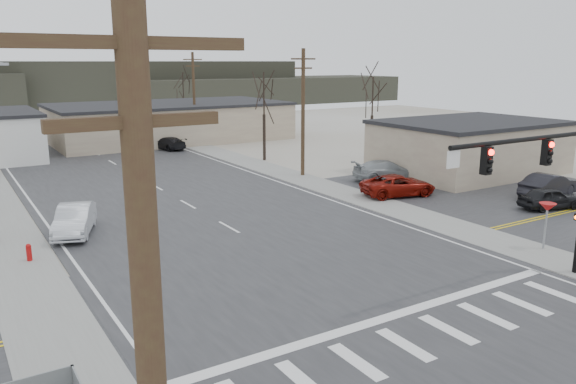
% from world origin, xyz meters
% --- Properties ---
extents(ground, '(140.00, 140.00, 0.00)m').
position_xyz_m(ground, '(0.00, 0.00, 0.00)').
color(ground, beige).
rests_on(ground, ground).
extents(main_road, '(18.00, 110.00, 0.05)m').
position_xyz_m(main_road, '(0.00, 15.00, 0.02)').
color(main_road, '#29292C').
rests_on(main_road, ground).
extents(cross_road, '(90.00, 10.00, 0.04)m').
position_xyz_m(cross_road, '(0.00, 0.00, 0.02)').
color(cross_road, '#29292C').
rests_on(cross_road, ground).
extents(parking_lot, '(18.00, 20.00, 0.03)m').
position_xyz_m(parking_lot, '(20.00, 6.00, 0.02)').
color(parking_lot, '#29292C').
rests_on(parking_lot, ground).
extents(sidewalk_right, '(3.00, 90.00, 0.06)m').
position_xyz_m(sidewalk_right, '(10.60, 20.00, 0.03)').
color(sidewalk_right, gray).
rests_on(sidewalk_right, ground).
extents(traffic_signal_mast, '(8.95, 0.43, 7.20)m').
position_xyz_m(traffic_signal_mast, '(7.89, -6.20, 4.67)').
color(traffic_signal_mast, black).
rests_on(traffic_signal_mast, ground).
extents(fire_hydrant, '(0.24, 0.24, 0.87)m').
position_xyz_m(fire_hydrant, '(-10.20, 8.00, 0.45)').
color(fire_hydrant, '#A50C0C').
rests_on(fire_hydrant, ground).
extents(yield_sign, '(0.80, 0.80, 2.35)m').
position_xyz_m(yield_sign, '(11.50, -3.50, 2.07)').
color(yield_sign, gray).
rests_on(yield_sign, ground).
extents(building_right_far, '(26.30, 14.30, 4.30)m').
position_xyz_m(building_right_far, '(10.00, 44.00, 2.15)').
color(building_right_far, tan).
rests_on(building_right_far, ground).
extents(building_lot, '(14.30, 10.30, 4.30)m').
position_xyz_m(building_lot, '(24.00, 12.00, 2.16)').
color(building_lot, tan).
rests_on(building_lot, ground).
extents(upole_right_a, '(2.20, 0.30, 10.00)m').
position_xyz_m(upole_right_a, '(11.50, 18.00, 5.22)').
color(upole_right_a, '#3F321D').
rests_on(upole_right_a, ground).
extents(upole_right_b, '(2.20, 0.30, 10.00)m').
position_xyz_m(upole_right_b, '(11.50, 40.00, 5.22)').
color(upole_right_b, '#3F321D').
rests_on(upole_right_b, ground).
extents(tree_right_mid, '(3.74, 3.74, 8.33)m').
position_xyz_m(tree_right_mid, '(12.50, 26.00, 5.93)').
color(tree_right_mid, black).
rests_on(tree_right_mid, ground).
extents(tree_right_far, '(3.52, 3.52, 7.84)m').
position_xyz_m(tree_right_far, '(15.00, 52.00, 5.58)').
color(tree_right_far, black).
rests_on(tree_right_far, ground).
extents(tree_lot, '(3.52, 3.52, 7.84)m').
position_xyz_m(tree_lot, '(22.00, 22.00, 5.58)').
color(tree_lot, black).
rests_on(tree_lot, ground).
extents(hill_center, '(80.00, 18.00, 9.00)m').
position_xyz_m(hill_center, '(15.00, 96.00, 4.50)').
color(hill_center, '#333026').
rests_on(hill_center, ground).
extents(hill_right, '(60.00, 18.00, 5.50)m').
position_xyz_m(hill_right, '(50.00, 90.00, 2.75)').
color(hill_right, '#333026').
rests_on(hill_right, ground).
extents(sedan_crossing, '(3.22, 5.01, 1.56)m').
position_xyz_m(sedan_crossing, '(-7.50, 11.22, 0.83)').
color(sedan_crossing, '#B5B9C0').
rests_on(sedan_crossing, main_road).
extents(car_far_a, '(3.01, 4.86, 1.32)m').
position_xyz_m(car_far_a, '(7.01, 36.68, 0.70)').
color(car_far_a, black).
rests_on(car_far_a, main_road).
extents(car_far_b, '(1.77, 3.95, 1.32)m').
position_xyz_m(car_far_b, '(-4.47, 51.65, 0.70)').
color(car_far_b, black).
rests_on(car_far_b, main_road).
extents(car_parked_red, '(5.57, 3.47, 1.44)m').
position_xyz_m(car_parked_red, '(13.17, 8.65, 0.75)').
color(car_parked_red, '#730D06').
rests_on(car_parked_red, parking_lot).
extents(car_parked_dark_a, '(4.27, 2.56, 1.36)m').
position_xyz_m(car_parked_dark_a, '(18.77, 1.03, 0.71)').
color(car_parked_dark_a, black).
rests_on(car_parked_dark_a, parking_lot).
extents(car_parked_dark_b, '(4.99, 2.06, 1.61)m').
position_xyz_m(car_parked_dark_b, '(21.57, 2.99, 0.84)').
color(car_parked_dark_b, black).
rests_on(car_parked_dark_b, parking_lot).
extents(car_parked_silver, '(5.65, 3.54, 1.53)m').
position_xyz_m(car_parked_silver, '(15.97, 13.00, 0.80)').
color(car_parked_silver, gray).
rests_on(car_parked_silver, parking_lot).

